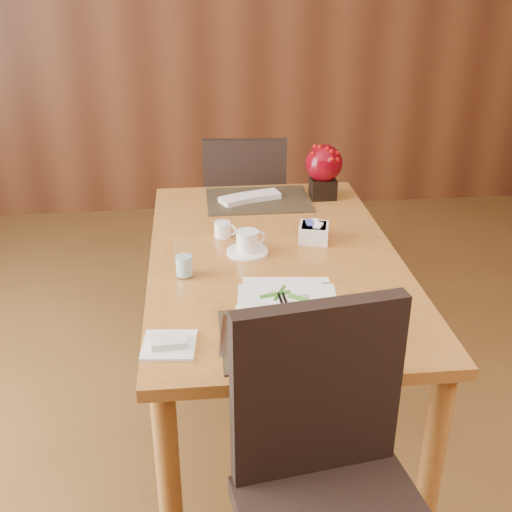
{
  "coord_description": "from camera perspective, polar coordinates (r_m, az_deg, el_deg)",
  "views": [
    {
      "loc": [
        -0.28,
        -1.48,
        1.76
      ],
      "look_at": [
        -0.09,
        0.35,
        0.87
      ],
      "focal_mm": 45.0,
      "sensor_mm": 36.0,
      "label": 1
    }
  ],
  "objects": [
    {
      "name": "sugar_caddy",
      "position": [
        2.44,
        5.15,
        2.06
      ],
      "size": [
        0.13,
        0.13,
        0.07
      ],
      "primitive_type": "cube",
      "rotation": [
        0.0,
        0.0,
        -0.23
      ],
      "color": "white",
      "rests_on": "dining_table"
    },
    {
      "name": "creamer_jug",
      "position": [
        2.47,
        -3.0,
        2.37
      ],
      "size": [
        0.11,
        0.11,
        0.06
      ],
      "primitive_type": null,
      "rotation": [
        0.0,
        0.0,
        -0.43
      ],
      "color": "white",
      "rests_on": "dining_table"
    },
    {
      "name": "far_chair",
      "position": [
        3.37,
        -0.98,
        4.25
      ],
      "size": [
        0.46,
        0.47,
        0.92
      ],
      "rotation": [
        0.0,
        0.0,
        3.06
      ],
      "color": "black",
      "rests_on": "ground"
    },
    {
      "name": "bread_plate",
      "position": [
        1.83,
        -7.73,
        -7.87
      ],
      "size": [
        0.16,
        0.16,
        0.01
      ],
      "primitive_type": "cube",
      "rotation": [
        0.0,
        0.0,
        -0.09
      ],
      "color": "white",
      "rests_on": "dining_table"
    },
    {
      "name": "water_glass",
      "position": [
        2.16,
        -6.44,
        -0.13
      ],
      "size": [
        0.08,
        0.08,
        0.14
      ],
      "primitive_type": "cylinder",
      "rotation": [
        0.0,
        0.0,
        -0.36
      ],
      "color": "white",
      "rests_on": "dining_table"
    },
    {
      "name": "berry_decor",
      "position": [
        2.84,
        6.04,
        7.77
      ],
      "size": [
        0.16,
        0.16,
        0.24
      ],
      "rotation": [
        0.0,
        0.0,
        0.01
      ],
      "color": "black",
      "rests_on": "dining_table"
    },
    {
      "name": "near_chair",
      "position": [
        1.7,
        6.66,
        -19.11
      ],
      "size": [
        0.53,
        0.53,
        1.0
      ],
      "rotation": [
        0.0,
        0.0,
        0.15
      ],
      "color": "black",
      "rests_on": "ground"
    },
    {
      "name": "dining_table",
      "position": [
        2.37,
        1.61,
        -1.98
      ],
      "size": [
        0.9,
        1.5,
        0.75
      ],
      "color": "#B07131",
      "rests_on": "ground"
    },
    {
      "name": "soup_setting",
      "position": [
        1.83,
        2.78,
        -5.61
      ],
      "size": [
        0.33,
        0.33,
        0.12
      ],
      "rotation": [
        0.0,
        0.0,
        -0.1
      ],
      "color": "white",
      "rests_on": "dining_table"
    },
    {
      "name": "back_wall",
      "position": [
        4.5,
        -2.48,
        21.26
      ],
      "size": [
        5.0,
        0.02,
        2.8
      ],
      "primitive_type": "cube",
      "color": "#5B301A",
      "rests_on": "ground"
    },
    {
      "name": "napkins_far",
      "position": [
        2.82,
        -0.34,
        5.26
      ],
      "size": [
        0.28,
        0.18,
        0.02
      ],
      "primitive_type": null,
      "rotation": [
        0.0,
        0.0,
        0.34
      ],
      "color": "white",
      "rests_on": "dining_table"
    },
    {
      "name": "placemat_far",
      "position": [
        2.83,
        0.2,
        5.0
      ],
      "size": [
        0.45,
        0.33,
        0.01
      ],
      "primitive_type": "cube",
      "color": "black",
      "rests_on": "dining_table"
    },
    {
      "name": "placemat_near",
      "position": [
        1.86,
        3.85,
        -7.17
      ],
      "size": [
        0.45,
        0.33,
        0.01
      ],
      "primitive_type": "cube",
      "color": "black",
      "rests_on": "dining_table"
    },
    {
      "name": "coffee_cup",
      "position": [
        2.33,
        -0.77,
        1.1
      ],
      "size": [
        0.15,
        0.15,
        0.09
      ],
      "rotation": [
        0.0,
        0.0,
        0.39
      ],
      "color": "white",
      "rests_on": "dining_table"
    }
  ]
}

